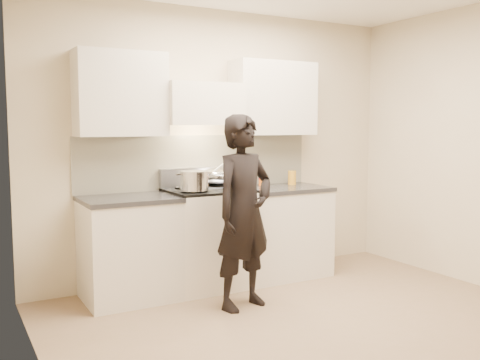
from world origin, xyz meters
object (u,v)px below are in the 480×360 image
counter_right (281,231)px  utensil_crock (247,177)px  stove (208,238)px  wok (217,176)px  person (244,212)px

counter_right → utensil_crock: bearing=136.8°
counter_right → stove: bearing=-180.0°
utensil_crock → wok: bearing=-165.9°
wok → person: 0.87m
wok → person: size_ratio=0.24×
stove → person: (0.01, -0.68, 0.34)m
stove → utensil_crock: utensil_crock is taller
stove → utensil_crock: size_ratio=3.28×
counter_right → utensil_crock: utensil_crock is taller
stove → counter_right: size_ratio=1.04×
stove → wok: size_ratio=2.39×
person → counter_right: bearing=25.0°
person → stove: bearing=75.9°
counter_right → wok: bearing=167.7°
wok → stove: bearing=-139.6°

